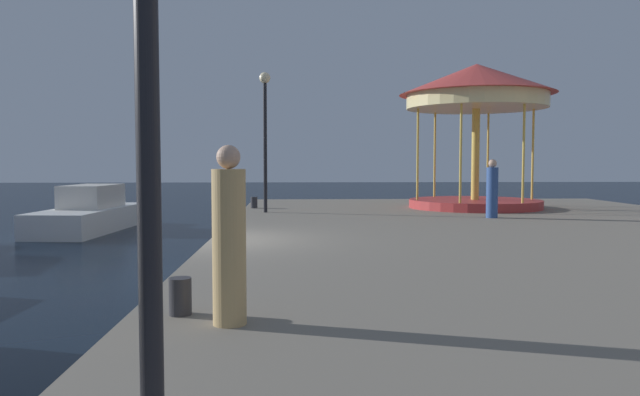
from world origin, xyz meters
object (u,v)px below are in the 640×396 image
(bollard_north, at_px, (180,296))
(person_far_corner, at_px, (229,241))
(person_near_carousel, at_px, (492,190))
(carousel, at_px, (476,101))
(motorboat_white, at_px, (90,214))
(lamp_post_mid_promenade, at_px, (265,118))
(bollard_center, at_px, (254,203))

(bollard_north, height_order, person_far_corner, person_far_corner)
(bollard_north, xyz_separation_m, person_near_carousel, (7.04, 10.90, 0.61))
(carousel, relative_size, person_far_corner, 3.02)
(carousel, height_order, person_far_corner, carousel)
(bollard_north, bearing_deg, person_near_carousel, 57.15)
(motorboat_white, distance_m, person_far_corner, 16.86)
(lamp_post_mid_promenade, bearing_deg, person_far_corner, -88.76)
(person_near_carousel, bearing_deg, motorboat_white, 162.36)
(carousel, bearing_deg, person_far_corner, -115.27)
(bollard_center, height_order, person_far_corner, person_far_corner)
(bollard_center, distance_m, person_far_corner, 15.35)
(lamp_post_mid_promenade, relative_size, bollard_center, 11.35)
(motorboat_white, xyz_separation_m, person_far_corner, (6.63, -15.47, 1.05))
(carousel, xyz_separation_m, person_far_corner, (-7.12, -15.08, -2.96))
(motorboat_white, xyz_separation_m, lamp_post_mid_promenade, (6.33, -1.97, 3.28))
(lamp_post_mid_promenade, relative_size, person_far_corner, 2.51)
(motorboat_white, height_order, bollard_center, motorboat_white)
(bollard_center, xyz_separation_m, person_far_corner, (0.79, -15.31, 0.65))
(lamp_post_mid_promenade, xyz_separation_m, person_far_corner, (0.29, -13.49, -2.23))
(bollard_center, xyz_separation_m, person_near_carousel, (7.26, -4.01, 0.61))
(lamp_post_mid_promenade, height_order, bollard_center, lamp_post_mid_promenade)
(person_far_corner, bearing_deg, lamp_post_mid_promenade, 91.24)
(bollard_north, distance_m, bollard_center, 14.92)
(bollard_center, height_order, person_near_carousel, person_near_carousel)
(motorboat_white, distance_m, lamp_post_mid_promenade, 7.40)
(bollard_center, bearing_deg, lamp_post_mid_promenade, -74.75)
(carousel, xyz_separation_m, bollard_north, (-7.69, -14.68, -3.61))
(lamp_post_mid_promenade, relative_size, bollard_north, 11.35)
(bollard_north, bearing_deg, motorboat_white, 111.89)
(person_near_carousel, bearing_deg, bollard_center, 151.07)
(person_near_carousel, bearing_deg, bollard_north, -122.85)
(bollard_center, distance_m, person_near_carousel, 8.32)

